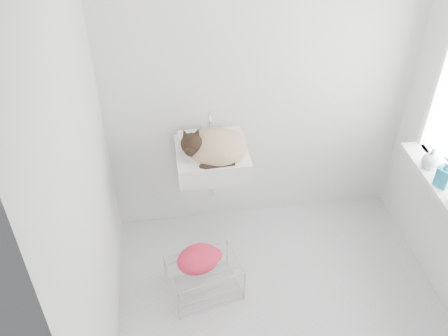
{
  "coord_description": "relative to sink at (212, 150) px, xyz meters",
  "views": [
    {
      "loc": [
        -0.68,
        -2.0,
        2.92
      ],
      "look_at": [
        -0.33,
        0.5,
        0.88
      ],
      "focal_mm": 40.65,
      "sensor_mm": 36.0,
      "label": 1
    }
  ],
  "objects": [
    {
      "name": "cat",
      "position": [
        0.01,
        -0.02,
        0.04
      ],
      "size": [
        0.48,
        0.41,
        0.27
      ],
      "rotation": [
        0.0,
        0.0,
        -0.2
      ],
      "color": "tan",
      "rests_on": "sink"
    },
    {
      "name": "wire_rack",
      "position": [
        -0.12,
        -0.5,
        -0.7
      ],
      "size": [
        0.52,
        0.42,
        0.28
      ],
      "primitive_type": "cube",
      "rotation": [
        0.0,
        0.0,
        0.23
      ],
      "color": "beige",
      "rests_on": "floor"
    },
    {
      "name": "towel",
      "position": [
        -0.16,
        -0.5,
        -0.54
      ],
      "size": [
        0.36,
        0.31,
        0.12
      ],
      "primitive_type": "ellipsoid",
      "rotation": [
        0.0,
        0.0,
        0.42
      ],
      "color": "#DA4500",
      "rests_on": "wire_rack"
    },
    {
      "name": "faucet",
      "position": [
        0.0,
        0.18,
        0.14
      ],
      "size": [
        0.18,
        0.12,
        0.18
      ],
      "primitive_type": null,
      "color": "silver",
      "rests_on": "sink"
    },
    {
      "name": "bottle_c",
      "position": [
        1.38,
        -0.38,
        0.0
      ],
      "size": [
        0.16,
        0.16,
        0.15
      ],
      "primitive_type": "imported",
      "rotation": [
        0.0,
        0.0,
        3.7
      ],
      "color": "#ADBFC5",
      "rests_on": "windowsill"
    },
    {
      "name": "left_wall",
      "position": [
        -0.72,
        -0.74,
        0.4
      ],
      "size": [
        0.02,
        2.0,
        2.5
      ],
      "primitive_type": "cube",
      "color": "white",
      "rests_on": "ground"
    },
    {
      "name": "sink",
      "position": [
        0.0,
        0.0,
        0.0
      ],
      "size": [
        0.49,
        0.43,
        0.2
      ],
      "primitive_type": "cube",
      "color": "white",
      "rests_on": "back_wall"
    },
    {
      "name": "back_wall",
      "position": [
        0.38,
        0.26,
        0.4
      ],
      "size": [
        2.2,
        0.02,
        2.5
      ],
      "primitive_type": "cube",
      "color": "white",
      "rests_on": "ground"
    },
    {
      "name": "windowsill",
      "position": [
        1.39,
        -0.54,
        -0.02
      ],
      "size": [
        0.16,
        0.88,
        0.04
      ],
      "primitive_type": "cube",
      "color": "white",
      "rests_on": "right_wall"
    },
    {
      "name": "bottle_b",
      "position": [
        1.38,
        -0.56,
        0.0
      ],
      "size": [
        0.12,
        0.12,
        0.2
      ],
      "primitive_type": "imported",
      "rotation": [
        0.0,
        0.0,
        3.7
      ],
      "color": "teal",
      "rests_on": "windowsill"
    },
    {
      "name": "floor",
      "position": [
        0.38,
        -0.74,
        -0.85
      ],
      "size": [
        2.2,
        2.0,
        0.02
      ],
      "primitive_type": "cube",
      "color": "silver",
      "rests_on": "ground"
    }
  ]
}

